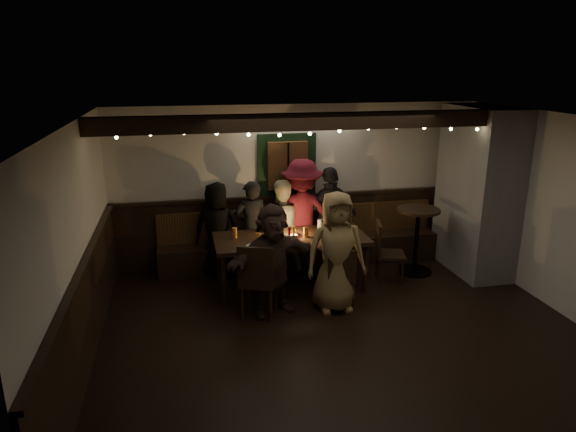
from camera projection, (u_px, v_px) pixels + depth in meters
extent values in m
cube|color=black|center=(342.00, 330.00, 6.43)|extent=(6.00, 5.00, 0.01)
cube|color=black|center=(349.00, 120.00, 5.68)|extent=(6.00, 5.00, 0.01)
cube|color=white|center=(298.00, 185.00, 8.41)|extent=(6.00, 0.01, 2.60)
cube|color=white|center=(76.00, 251.00, 5.46)|extent=(0.01, 5.00, 2.60)
cube|color=white|center=(567.00, 217.00, 6.66)|extent=(0.01, 5.00, 2.60)
cube|color=black|center=(298.00, 229.00, 8.59)|extent=(6.00, 0.05, 1.10)
cube|color=black|center=(87.00, 314.00, 5.68)|extent=(0.05, 5.00, 1.10)
cube|color=slate|center=(478.00, 191.00, 7.99)|extent=(0.70, 1.40, 2.60)
cube|color=black|center=(301.00, 252.00, 8.45)|extent=(4.60, 0.45, 0.45)
cube|color=#442711|center=(299.00, 221.00, 8.49)|extent=(4.60, 0.06, 0.50)
cube|color=black|center=(287.00, 165.00, 8.21)|extent=(0.95, 0.04, 1.00)
cube|color=#442711|center=(288.00, 166.00, 8.15)|extent=(0.64, 0.12, 0.76)
cube|color=black|center=(325.00, 121.00, 6.65)|extent=(6.00, 0.16, 0.22)
sphere|color=#FFE599|center=(116.00, 137.00, 6.16)|extent=(0.04, 0.04, 0.04)
sphere|color=#FFE599|center=(150.00, 134.00, 6.23)|extent=(0.04, 0.04, 0.04)
sphere|color=#FFE599|center=(184.00, 133.00, 6.31)|extent=(0.04, 0.04, 0.04)
sphere|color=#FFE599|center=(217.00, 133.00, 6.39)|extent=(0.04, 0.04, 0.04)
sphere|color=#FFE599|center=(249.00, 135.00, 6.48)|extent=(0.04, 0.04, 0.04)
sphere|color=#FFE599|center=(280.00, 135.00, 6.56)|extent=(0.04, 0.04, 0.04)
sphere|color=#FFE599|center=(310.00, 134.00, 6.64)|extent=(0.04, 0.04, 0.04)
sphere|color=#FFE599|center=(339.00, 131.00, 6.71)|extent=(0.04, 0.04, 0.04)
sphere|color=#FFE599|center=(368.00, 128.00, 6.79)|extent=(0.04, 0.04, 0.04)
sphere|color=#FFE599|center=(397.00, 127.00, 6.86)|extent=(0.04, 0.04, 0.04)
sphere|color=#FFE599|center=(424.00, 128.00, 6.95)|extent=(0.04, 0.04, 0.04)
sphere|color=#FFE599|center=(451.00, 129.00, 7.04)|extent=(0.04, 0.04, 0.04)
sphere|color=#FFE599|center=(477.00, 129.00, 7.12)|extent=(0.04, 0.04, 0.04)
sphere|color=#FFE599|center=(503.00, 128.00, 7.20)|extent=(0.04, 0.04, 0.04)
cube|color=black|center=(291.00, 239.00, 7.46)|extent=(2.22, 0.95, 0.06)
cylinder|color=black|center=(224.00, 281.00, 7.00)|extent=(0.07, 0.07, 0.73)
cylinder|color=black|center=(219.00, 260.00, 7.73)|extent=(0.07, 0.07, 0.73)
cylinder|color=black|center=(366.00, 269.00, 7.41)|extent=(0.07, 0.07, 0.73)
cylinder|color=black|center=(349.00, 250.00, 8.14)|extent=(0.07, 0.07, 0.73)
cylinder|color=#BF7226|center=(235.00, 233.00, 7.40)|extent=(0.07, 0.07, 0.15)
cylinder|color=#BF7226|center=(259.00, 238.00, 7.17)|extent=(0.07, 0.07, 0.15)
cylinder|color=silver|center=(277.00, 228.00, 7.59)|extent=(0.07, 0.07, 0.15)
cylinder|color=#BF7226|center=(306.00, 232.00, 7.43)|extent=(0.07, 0.07, 0.15)
cylinder|color=silver|center=(320.00, 224.00, 7.78)|extent=(0.07, 0.07, 0.15)
cylinder|color=#BF7226|center=(355.00, 231.00, 7.46)|extent=(0.07, 0.07, 0.15)
cylinder|color=white|center=(256.00, 246.00, 7.04)|extent=(0.27, 0.27, 0.02)
cube|color=#B2B2B7|center=(292.00, 236.00, 7.39)|extent=(0.17, 0.11, 0.05)
cylinder|color=#990C0C|center=(289.00, 233.00, 7.37)|extent=(0.04, 0.04, 0.17)
cylinder|color=gold|center=(294.00, 232.00, 7.38)|extent=(0.04, 0.04, 0.17)
cylinder|color=silver|center=(294.00, 233.00, 7.50)|extent=(0.05, 0.05, 0.08)
sphere|color=#FFB24C|center=(294.00, 229.00, 7.48)|extent=(0.03, 0.03, 0.03)
cube|color=black|center=(259.00, 281.00, 6.72)|extent=(0.60, 0.60, 0.04)
cube|color=black|center=(255.00, 267.00, 6.44)|extent=(0.45, 0.21, 0.53)
cylinder|color=black|center=(276.00, 293.00, 6.93)|extent=(0.04, 0.04, 0.45)
cylinder|color=black|center=(271.00, 306.00, 6.58)|extent=(0.04, 0.04, 0.45)
cylinder|color=black|center=(249.00, 292.00, 6.99)|extent=(0.04, 0.04, 0.45)
cylinder|color=black|center=(242.00, 304.00, 6.64)|extent=(0.04, 0.04, 0.45)
cube|color=black|center=(338.00, 279.00, 6.98)|extent=(0.39, 0.39, 0.04)
cube|color=black|center=(342.00, 267.00, 6.75)|extent=(0.39, 0.04, 0.44)
cylinder|color=black|center=(345.00, 287.00, 7.22)|extent=(0.03, 0.03, 0.38)
cylinder|color=black|center=(352.00, 297.00, 6.92)|extent=(0.03, 0.03, 0.38)
cylinder|color=black|center=(324.00, 289.00, 7.16)|extent=(0.03, 0.03, 0.38)
cylinder|color=black|center=(330.00, 299.00, 6.86)|extent=(0.03, 0.03, 0.38)
cube|color=black|center=(390.00, 255.00, 7.77)|extent=(0.51, 0.51, 0.04)
cube|color=black|center=(378.00, 238.00, 7.70)|extent=(0.15, 0.42, 0.48)
cylinder|color=black|center=(402.00, 273.00, 7.66)|extent=(0.04, 0.04, 0.41)
cylinder|color=black|center=(379.00, 272.00, 7.68)|extent=(0.04, 0.04, 0.41)
cylinder|color=black|center=(399.00, 264.00, 7.99)|extent=(0.04, 0.04, 0.41)
cylinder|color=black|center=(377.00, 264.00, 8.00)|extent=(0.04, 0.04, 0.41)
cylinder|color=black|center=(414.00, 271.00, 8.23)|extent=(0.54, 0.54, 0.03)
cylinder|color=black|center=(416.00, 241.00, 8.09)|extent=(0.07, 0.07, 1.03)
cylinder|color=black|center=(419.00, 210.00, 7.94)|extent=(0.66, 0.66, 0.04)
imported|color=black|center=(217.00, 230.00, 7.91)|extent=(0.82, 0.63, 1.49)
imported|color=black|center=(251.00, 227.00, 8.02)|extent=(0.59, 0.43, 1.49)
imported|color=beige|center=(281.00, 226.00, 8.07)|extent=(0.85, 0.73, 1.50)
imported|color=#53111D|center=(302.00, 215.00, 8.14)|extent=(1.24, 0.81, 1.79)
imported|color=black|center=(330.00, 218.00, 8.25)|extent=(1.04, 0.64, 1.65)
imported|color=#372621|center=(273.00, 260.00, 6.68)|extent=(1.47, 0.82, 1.51)
imported|color=#94774B|center=(336.00, 252.00, 6.77)|extent=(0.81, 0.53, 1.64)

